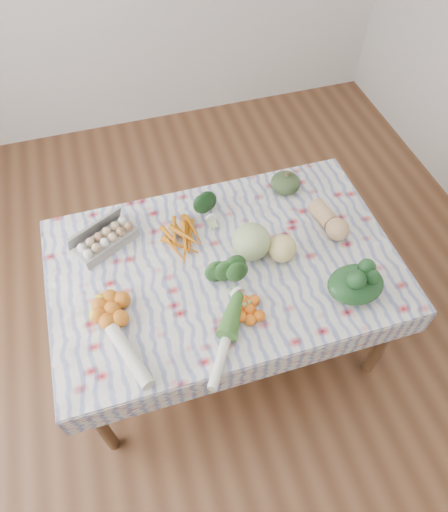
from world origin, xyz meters
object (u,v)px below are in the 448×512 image
(kabocha_squash, at_px, (286,183))
(grapefruit, at_px, (282,248))
(dining_table, at_px, (224,273))
(cabbage, at_px, (251,242))
(butternut_squash, at_px, (330,219))
(egg_carton, at_px, (107,241))

(kabocha_squash, relative_size, grapefruit, 1.17)
(dining_table, xyz_separation_m, cabbage, (0.14, 0.02, 0.17))
(dining_table, relative_size, grapefruit, 11.73)
(kabocha_squash, xyz_separation_m, cabbage, (-0.32, -0.36, 0.04))
(kabocha_squash, bearing_deg, butternut_squash, -69.57)
(kabocha_squash, bearing_deg, dining_table, -140.59)
(egg_carton, relative_size, butternut_squash, 1.24)
(dining_table, xyz_separation_m, egg_carton, (-0.52, 0.26, 0.12))
(dining_table, relative_size, butternut_squash, 6.41)
(cabbage, relative_size, grapefruit, 1.34)
(butternut_squash, bearing_deg, dining_table, 176.47)
(egg_carton, bearing_deg, grapefruit, -48.90)
(dining_table, relative_size, egg_carton, 5.17)
(dining_table, xyz_separation_m, butternut_squash, (0.57, 0.07, 0.14))
(cabbage, xyz_separation_m, grapefruit, (0.13, -0.06, -0.02))
(egg_carton, distance_m, butternut_squash, 1.11)
(grapefruit, bearing_deg, cabbage, 154.74)
(cabbage, height_order, butternut_squash, cabbage)
(dining_table, bearing_deg, kabocha_squash, 39.41)
(egg_carton, height_order, cabbage, cabbage)
(dining_table, distance_m, kabocha_squash, 0.61)
(cabbage, height_order, grapefruit, cabbage)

